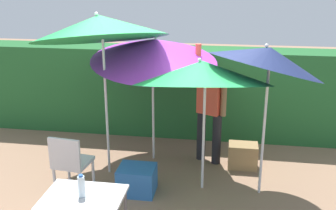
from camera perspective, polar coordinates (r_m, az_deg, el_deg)
ground_plane at (r=5.91m, az=-0.46°, el=-11.10°), size 24.00×24.00×0.00m
hedge_row at (r=7.43m, az=2.02°, el=1.94°), size 8.00×0.70×1.61m
umbrella_rainbow at (r=5.62m, az=-9.70°, el=10.82°), size 1.95×1.91×2.63m
umbrella_orange at (r=5.19m, az=13.99°, el=6.55°), size 1.54×1.49×2.31m
umbrella_yellow at (r=5.20m, az=4.91°, el=4.52°), size 1.84×1.84×2.07m
umbrella_navy at (r=6.09m, az=-1.97°, el=7.81°), size 1.97×1.96×2.16m
person_vendor at (r=6.25m, az=5.97°, el=-0.13°), size 0.53×0.35×1.88m
chair_plastic at (r=5.54m, az=-13.71°, el=-7.80°), size 0.49×0.49×0.89m
cooler_box at (r=5.63m, az=-4.44°, el=-10.55°), size 0.50×0.42×0.38m
crate_cardboard at (r=6.39m, az=10.57°, el=-7.09°), size 0.45×0.30×0.38m
folding_table at (r=4.23m, az=-11.92°, el=-13.73°), size 0.80×0.60×0.79m
bottle_water at (r=4.12m, az=-12.19°, el=-11.21°), size 0.07×0.07×0.24m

